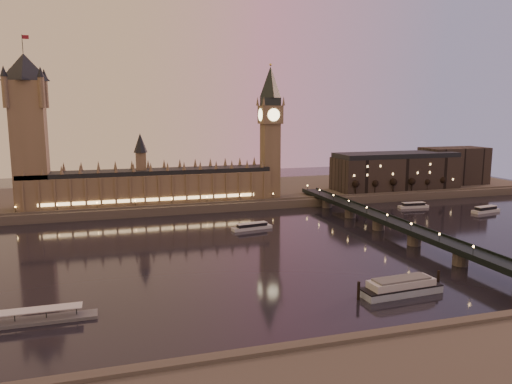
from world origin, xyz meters
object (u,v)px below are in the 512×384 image
Objects in this scene: moored_barge at (401,287)px; cruise_boat_b at (413,205)px; pontoon_pier at (33,319)px; cruise_boat_a at (252,227)px.

cruise_boat_b is at bearing 50.41° from moored_barge.
moored_barge is (-112.85, -156.17, 1.23)m from cruise_boat_b.
pontoon_pier reaches higher than cruise_boat_b.
cruise_boat_a is at bearing 98.18° from moored_barge.
cruise_boat_b is 290.85m from pontoon_pier.
cruise_boat_b reaches higher than cruise_boat_a.
moored_barge is 0.94× the size of pontoon_pier.
cruise_boat_a is 1.13× the size of cruise_boat_b.
moored_barge is 141.71m from pontoon_pier.
pontoon_pier is at bearing 170.51° from moored_barge.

